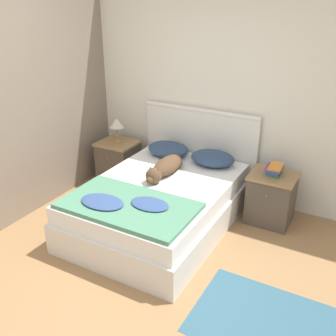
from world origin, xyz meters
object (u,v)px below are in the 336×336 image
(dog, at_px, (165,167))
(book_stack, at_px, (275,170))
(table_lamp, at_px, (117,124))
(pillow_right, at_px, (212,158))
(pillow_left, at_px, (168,149))
(nightstand_left, at_px, (119,162))
(nightstand_right, at_px, (271,198))
(bed, at_px, (159,205))

(dog, bearing_deg, book_stack, 23.37)
(dog, bearing_deg, table_lamp, 154.64)
(dog, relative_size, book_stack, 3.45)
(pillow_right, height_order, dog, dog)
(book_stack, bearing_deg, table_lamp, -179.81)
(pillow_left, bearing_deg, nightstand_left, -176.40)
(dog, bearing_deg, pillow_right, 55.35)
(nightstand_right, bearing_deg, dog, -157.05)
(bed, relative_size, pillow_left, 3.78)
(bed, bearing_deg, book_stack, 34.14)
(bed, distance_m, nightstand_right, 1.20)
(book_stack, bearing_deg, nightstand_left, -179.73)
(nightstand_left, xyz_separation_m, table_lamp, (0.00, 0.00, 0.51))
(nightstand_left, distance_m, nightstand_right, 2.00)
(pillow_left, height_order, table_lamp, table_lamp)
(bed, distance_m, nightstand_left, 1.20)
(nightstand_left, bearing_deg, bed, -33.78)
(nightstand_right, bearing_deg, bed, -146.22)
(bed, relative_size, table_lamp, 6.15)
(pillow_left, relative_size, book_stack, 2.34)
(nightstand_left, height_order, book_stack, book_stack)
(nightstand_left, height_order, pillow_right, pillow_right)
(bed, relative_size, nightstand_left, 3.46)
(bed, relative_size, pillow_right, 3.78)
(nightstand_left, xyz_separation_m, book_stack, (2.00, 0.01, 0.33))
(bed, height_order, nightstand_left, nightstand_left)
(nightstand_right, xyz_separation_m, book_stack, (0.00, 0.01, 0.33))
(dog, xyz_separation_m, table_lamp, (-0.95, 0.45, 0.21))
(pillow_left, xyz_separation_m, pillow_right, (0.57, 0.00, 0.00))
(bed, xyz_separation_m, nightstand_right, (1.00, 0.67, 0.03))
(book_stack, bearing_deg, dog, -156.63)
(bed, bearing_deg, nightstand_right, 33.78)
(bed, height_order, pillow_right, pillow_right)
(dog, bearing_deg, nightstand_right, 22.95)
(nightstand_right, relative_size, pillow_right, 1.09)
(nightstand_right, xyz_separation_m, dog, (-1.05, -0.45, 0.31))
(nightstand_right, height_order, table_lamp, table_lamp)
(nightstand_left, distance_m, pillow_left, 0.78)
(pillow_right, relative_size, book_stack, 2.34)
(bed, bearing_deg, pillow_left, 111.83)
(bed, xyz_separation_m, dog, (-0.05, 0.22, 0.34))
(dog, distance_m, table_lamp, 1.07)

